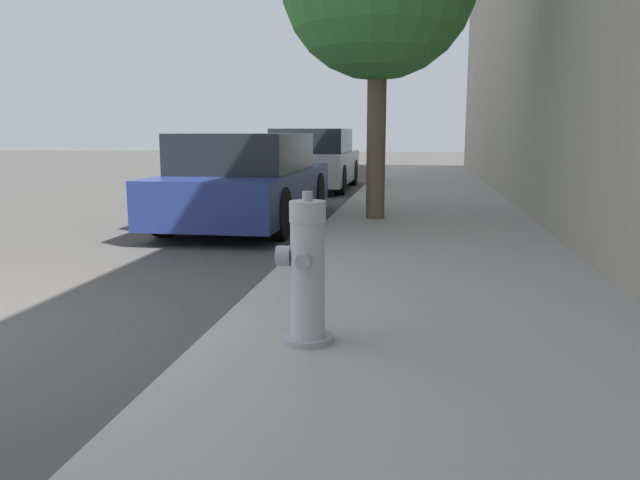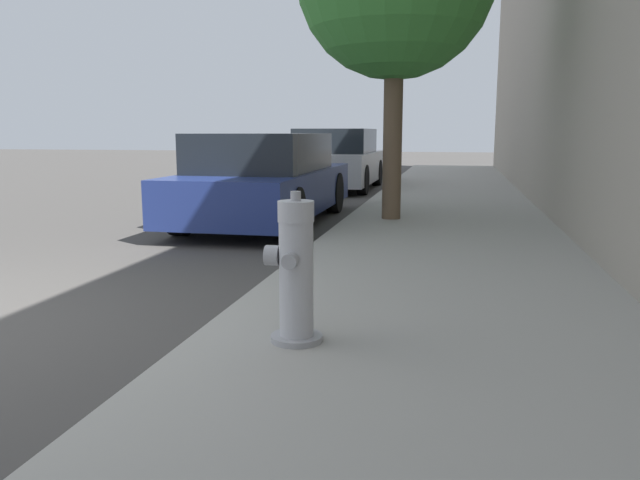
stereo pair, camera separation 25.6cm
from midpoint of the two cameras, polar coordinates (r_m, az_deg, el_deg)
name	(u,v)px [view 2 (the right image)]	position (r m, az deg, el deg)	size (l,w,h in m)	color
sidewalk_slab	(430,368)	(3.54, 12.12, -11.40)	(2.82, 40.00, 0.14)	#99968E
fire_hydrant	(296,273)	(3.57, -0.20, -3.09)	(0.33, 0.33, 0.87)	#97979C
parked_car_near	(266,180)	(9.26, -4.20, 5.51)	(1.72, 4.46, 1.32)	navy
parked_car_mid	(337,160)	(14.80, 2.07, 7.29)	(1.79, 3.99, 1.41)	#B7B7BC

